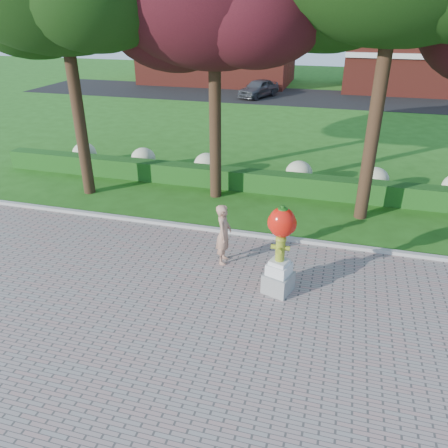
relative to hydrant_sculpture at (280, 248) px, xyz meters
The scene contains 11 objects.
ground 1.94m from the hydrant_sculpture, behind, with size 100.00×100.00×0.00m, color #255A16.
walkway 4.60m from the hydrant_sculpture, 108.54° to the right, with size 40.00×14.00×0.04m, color gray.
curb 3.39m from the hydrant_sculpture, 116.40° to the left, with size 40.00×0.18×0.15m, color #ADADA5.
lawn_hedge 7.03m from the hydrant_sculpture, 101.61° to the left, with size 24.00×0.70×0.80m, color #164A15.
hydrangea_row 7.91m from the hydrant_sculpture, 96.06° to the left, with size 20.10×1.10×0.99m.
street 27.89m from the hydrant_sculpture, 92.88° to the left, with size 50.00×8.00×0.02m, color black.
building_left 35.76m from the hydrant_sculpture, 108.63° to the left, with size 14.00×8.00×7.00m, color maroon.
building_right 34.51m from the hydrant_sculpture, 78.96° to the left, with size 12.00×8.00×6.40m, color maroon.
hydrant_sculpture is the anchor object (origin of this frame).
woman 2.09m from the hydrant_sculpture, 149.02° to the left, with size 0.65×0.43×1.80m, color tan.
parked_car 27.48m from the hydrant_sculpture, 102.50° to the left, with size 1.68×4.17×1.42m, color #414349.
Camera 1 is at (2.56, -9.29, 6.70)m, focal length 35.00 mm.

